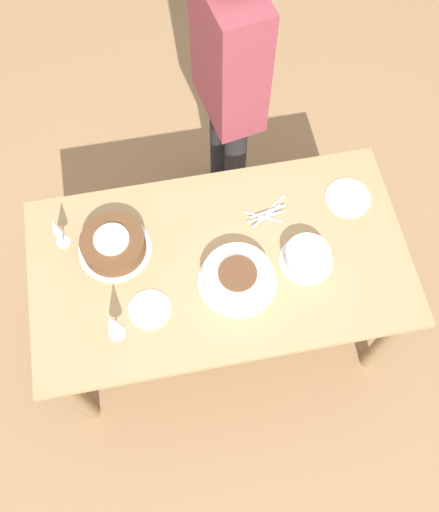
{
  "coord_description": "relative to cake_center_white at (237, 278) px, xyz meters",
  "views": [
    {
      "loc": [
        0.18,
        0.96,
        2.94
      ],
      "look_at": [
        0.0,
        0.0,
        0.83
      ],
      "focal_mm": 40.0,
      "sensor_mm": 36.0,
      "label": 1
    }
  ],
  "objects": [
    {
      "name": "person_cutting",
      "position": [
        -0.14,
        -0.89,
        0.17
      ],
      "size": [
        0.29,
        0.43,
        1.63
      ],
      "rotation": [
        0.0,
        0.0,
        1.75
      ],
      "color": "#232328",
      "rests_on": "ground_plane"
    },
    {
      "name": "fork_pile",
      "position": [
        -0.19,
        -0.28,
        -0.03
      ],
      "size": [
        0.2,
        0.14,
        0.01
      ],
      "color": "silver",
      "rests_on": "dining_table"
    },
    {
      "name": "dessert_plate_right",
      "position": [
        0.37,
        0.06,
        -0.04
      ],
      "size": [
        0.17,
        0.17,
        0.01
      ],
      "color": "white",
      "rests_on": "dining_table"
    },
    {
      "name": "dessert_plate_left",
      "position": [
        -0.55,
        -0.3,
        -0.04
      ],
      "size": [
        0.2,
        0.2,
        0.01
      ],
      "color": "white",
      "rests_on": "dining_table"
    },
    {
      "name": "wine_glass_far",
      "position": [
        0.51,
        0.13,
        0.09
      ],
      "size": [
        0.07,
        0.07,
        0.2
      ],
      "color": "silver",
      "rests_on": "dining_table"
    },
    {
      "name": "cake_front_chocolate",
      "position": [
        0.48,
        -0.24,
        0.01
      ],
      "size": [
        0.31,
        0.31,
        0.1
      ],
      "color": "white",
      "rests_on": "dining_table"
    },
    {
      "name": "wine_glass_near",
      "position": [
        0.69,
        -0.31,
        0.08
      ],
      "size": [
        0.06,
        0.06,
        0.18
      ],
      "color": "silver",
      "rests_on": "dining_table"
    },
    {
      "name": "cake_back_decorated",
      "position": [
        -0.3,
        -0.04,
        0.0
      ],
      "size": [
        0.22,
        0.22,
        0.08
      ],
      "color": "white",
      "rests_on": "dining_table"
    },
    {
      "name": "cake_center_white",
      "position": [
        0.0,
        0.0,
        0.0
      ],
      "size": [
        0.32,
        0.32,
        0.09
      ],
      "color": "white",
      "rests_on": "dining_table"
    },
    {
      "name": "dining_table",
      "position": [
        0.05,
        -0.1,
        -0.16
      ],
      "size": [
        1.58,
        0.87,
        0.78
      ],
      "color": "tan",
      "rests_on": "ground_plane"
    },
    {
      "name": "ground_plane",
      "position": [
        0.05,
        -0.1,
        -0.82
      ],
      "size": [
        12.0,
        12.0,
        0.0
      ],
      "primitive_type": "plane",
      "color": "#A87F56"
    }
  ]
}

